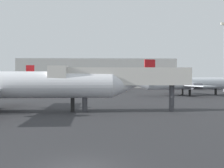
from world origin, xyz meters
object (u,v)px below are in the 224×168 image
object	(u,v)px
airplane_distant	(189,83)
light_mast_right	(224,53)
airplane_far_left	(60,82)
jet_bridge	(114,77)
airplane_far_right	(202,82)

from	to	relation	value
airplane_distant	light_mast_right	world-z (taller)	light_mast_right
airplane_far_left	light_mast_right	world-z (taller)	light_mast_right
airplane_distant	jet_bridge	size ratio (longest dim) A/B	1.62
airplane_distant	airplane_far_right	bearing A→B (deg)	49.94
airplane_distant	airplane_far_right	world-z (taller)	airplane_distant
airplane_far_left	jet_bridge	xyz separation A→B (m)	(14.63, -46.44, 1.62)
airplane_far_left	light_mast_right	size ratio (longest dim) A/B	1.23
jet_bridge	light_mast_right	xyz separation A→B (m)	(37.61, 48.47, 7.73)
airplane_far_left	jet_bridge	bearing A→B (deg)	-70.88
airplane_far_left	airplane_far_right	xyz separation A→B (m)	(51.61, 19.79, -0.38)
airplane_far_right	airplane_far_left	bearing A→B (deg)	-144.14
jet_bridge	light_mast_right	bearing A→B (deg)	-128.56
airplane_far_right	jet_bridge	distance (m)	75.88
jet_bridge	light_mast_right	distance (m)	61.84
jet_bridge	airplane_far_left	bearing A→B (deg)	-73.27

